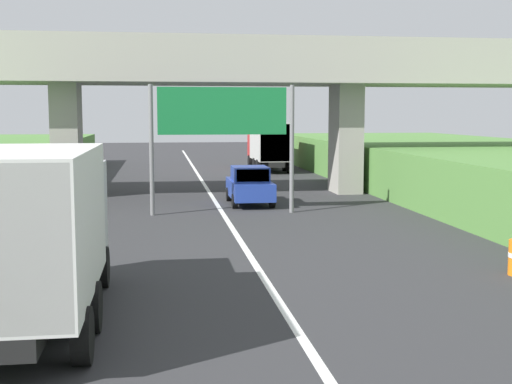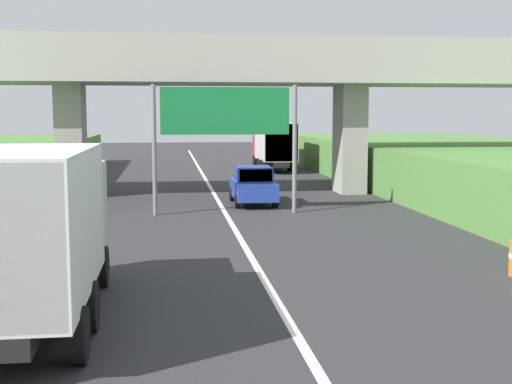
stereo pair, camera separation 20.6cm
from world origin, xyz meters
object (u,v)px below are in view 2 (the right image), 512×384
object	(u,v)px
overhead_highway_sign	(225,119)
truck_silver	(34,226)
truck_red	(274,144)
car_blue	(253,185)

from	to	relation	value
overhead_highway_sign	truck_silver	distance (m)	15.12
truck_red	truck_silver	bearing A→B (deg)	-106.13
truck_silver	car_blue	xyz separation A→B (m)	(6.35, 16.94, -1.08)
truck_red	truck_silver	size ratio (longest dim) A/B	1.00
truck_silver	car_blue	bearing A→B (deg)	69.45
overhead_highway_sign	car_blue	size ratio (longest dim) A/B	1.43
car_blue	truck_silver	bearing A→B (deg)	-110.55
truck_silver	car_blue	size ratio (longest dim) A/B	1.78
overhead_highway_sign	car_blue	distance (m)	4.33
overhead_highway_sign	truck_silver	world-z (taller)	overhead_highway_sign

